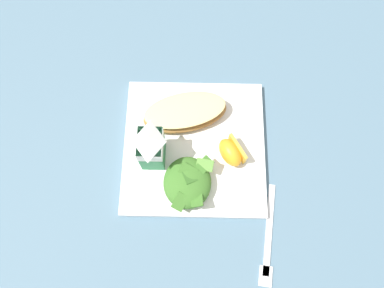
# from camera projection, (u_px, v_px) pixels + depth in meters

# --- Properties ---
(ground) EXTENTS (3.00, 3.00, 0.00)m
(ground) POSITION_uv_depth(u_px,v_px,m) (192.00, 148.00, 0.72)
(ground) COLOR slate
(white_plate) EXTENTS (0.28, 0.28, 0.02)m
(white_plate) POSITION_uv_depth(u_px,v_px,m) (192.00, 147.00, 0.72)
(white_plate) COLOR white
(white_plate) RESTS_ON ground
(cheesy_pizza_bread) EXTENTS (0.12, 0.18, 0.04)m
(cheesy_pizza_bread) POSITION_uv_depth(u_px,v_px,m) (183.00, 113.00, 0.71)
(cheesy_pizza_bread) COLOR #A87038
(cheesy_pizza_bread) RESTS_ON white_plate
(green_salad_pile) EXTENTS (0.11, 0.10, 0.04)m
(green_salad_pile) POSITION_uv_depth(u_px,v_px,m) (185.00, 182.00, 0.66)
(green_salad_pile) COLOR #3D7028
(green_salad_pile) RESTS_ON white_plate
(milk_carton) EXTENTS (0.06, 0.04, 0.11)m
(milk_carton) POSITION_uv_depth(u_px,v_px,m) (149.00, 147.00, 0.65)
(milk_carton) COLOR #2D8451
(milk_carton) RESTS_ON white_plate
(orange_wedge_front) EXTENTS (0.07, 0.06, 0.04)m
(orange_wedge_front) POSITION_uv_depth(u_px,v_px,m) (229.00, 152.00, 0.68)
(orange_wedge_front) COLOR orange
(orange_wedge_front) RESTS_ON white_plate
(metal_fork) EXTENTS (0.19, 0.04, 0.01)m
(metal_fork) POSITION_uv_depth(u_px,v_px,m) (266.00, 242.00, 0.66)
(metal_fork) COLOR silver
(metal_fork) RESTS_ON ground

